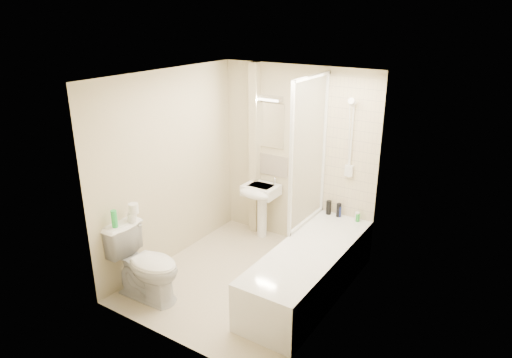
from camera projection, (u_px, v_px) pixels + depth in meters
The scene contains 24 objects.
floor at pixel (244, 280), 5.44m from camera, with size 2.50×2.50×0.00m, color beige.
wall_back at pixel (297, 157), 6.01m from camera, with size 2.20×0.02×2.40m, color beige.
wall_left at pixel (169, 169), 5.58m from camera, with size 0.02×2.50×2.40m, color beige.
wall_right at pixel (336, 208), 4.46m from camera, with size 0.02×2.50×2.40m, color beige.
ceiling at pixel (242, 76), 4.60m from camera, with size 2.20×2.50×0.02m, color white.
tile_back at pixel (351, 150), 5.54m from camera, with size 0.70×0.01×1.75m, color beige.
tile_right at pixel (344, 181), 4.55m from camera, with size 0.01×2.10×1.75m, color beige.
pipe_boxing at pixel (255, 151), 6.27m from camera, with size 0.12×0.12×2.40m, color beige.
splashback at pixel (268, 164), 6.27m from camera, with size 0.60×0.01×0.30m, color beige.
mirror at pixel (269, 125), 6.08m from camera, with size 0.46×0.01×0.60m, color white.
strip_light at pixel (268, 98), 5.93m from camera, with size 0.42×0.07×0.07m, color silver.
bathtub at pixel (309, 270), 5.11m from camera, with size 0.70×2.10×0.55m.
shower_screen at pixel (309, 153), 5.36m from camera, with size 0.04×0.92×1.80m.
shower_fixture at pixel (351, 141), 5.46m from camera, with size 0.10×0.16×0.99m.
pedestal_sink at pixel (260, 197), 6.24m from camera, with size 0.46×0.45×0.89m.
bottle_black_a at pixel (329, 207), 5.86m from camera, with size 0.07×0.07×0.18m, color black.
bottle_black_b at pixel (339, 210), 5.79m from camera, with size 0.06×0.06×0.18m, color black.
bottle_blue at pixel (339, 212), 5.79m from camera, with size 0.05×0.05×0.14m, color navy.
bottle_white_b at pixel (357, 217), 5.67m from camera, with size 0.05×0.05×0.12m, color silver.
bottle_green at pixel (358, 217), 5.67m from camera, with size 0.06×0.06×0.10m, color green.
toilet at pixel (146, 263), 4.99m from camera, with size 0.84×0.50×0.84m, color white.
toilet_roll_lower at pixel (132, 217), 5.01m from camera, with size 0.10×0.10×0.09m, color white.
toilet_roll_upper at pixel (133, 208), 4.99m from camera, with size 0.11×0.11×0.11m, color white.
green_bottle at pixel (114, 219), 4.85m from camera, with size 0.06×0.06×0.19m, color green.
Camera 1 is at (2.65, -3.86, 3.02)m, focal length 32.00 mm.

